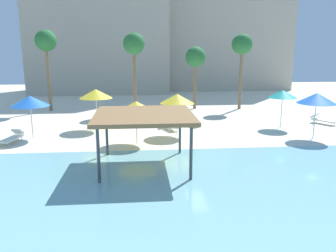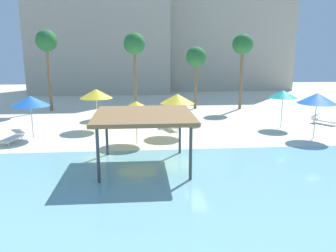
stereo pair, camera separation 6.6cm
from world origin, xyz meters
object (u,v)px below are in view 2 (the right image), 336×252
object	(u,v)px
lounge_chair_4	(189,121)
palm_tree_1	(47,43)
shade_pavilion	(144,117)
palm_tree_3	(196,58)
beach_umbrella_yellow_7	(96,94)
beach_umbrella_yellow_6	(136,107)
lounge_chair_5	(169,125)
palm_tree_2	(243,46)
beach_umbrella_yellow_2	(177,99)
lounge_chair_3	(13,137)
lounge_chair_0	(322,119)
beach_umbrella_teal_5	(283,94)
beach_umbrella_blue_3	(317,98)
palm_tree_0	(134,46)
beach_umbrella_blue_4	(30,101)

from	to	relation	value
lounge_chair_4	palm_tree_1	size ratio (longest dim) A/B	0.26
shade_pavilion	palm_tree_3	world-z (taller)	palm_tree_3
palm_tree_1	beach_umbrella_yellow_7	bearing A→B (deg)	-56.71
palm_tree_3	lounge_chair_4	bearing A→B (deg)	-102.86
beach_umbrella_yellow_6	lounge_chair_5	bearing A→B (deg)	57.42
palm_tree_1	palm_tree_2	bearing A→B (deg)	-1.69
beach_umbrella_yellow_2	lounge_chair_4	world-z (taller)	beach_umbrella_yellow_2
palm_tree_3	lounge_chair_3	bearing A→B (deg)	-139.78
palm_tree_2	palm_tree_3	distance (m)	4.41
lounge_chair_3	lounge_chair_0	bearing A→B (deg)	112.32
palm_tree_3	beach_umbrella_teal_5	bearing A→B (deg)	-59.95
beach_umbrella_blue_3	beach_umbrella_yellow_7	world-z (taller)	beach_umbrella_blue_3
palm_tree_0	palm_tree_3	distance (m)	5.94
beach_umbrella_teal_5	palm_tree_3	size ratio (longest dim) A/B	0.47
beach_umbrella_yellow_7	palm_tree_0	size ratio (longest dim) A/B	0.41
palm_tree_0	beach_umbrella_teal_5	bearing A→B (deg)	-34.48
beach_umbrella_yellow_2	beach_umbrella_yellow_7	distance (m)	5.94
lounge_chair_4	lounge_chair_5	xyz separation A→B (m)	(-1.60, -1.13, 0.00)
beach_umbrella_teal_5	palm_tree_3	bearing A→B (deg)	120.05
palm_tree_0	palm_tree_1	xyz separation A→B (m)	(-7.84, 1.23, 0.25)
beach_umbrella_yellow_6	beach_umbrella_yellow_7	bearing A→B (deg)	124.79
palm_tree_1	shade_pavilion	bearing A→B (deg)	-62.62
lounge_chair_3	palm_tree_2	world-z (taller)	palm_tree_2
lounge_chair_5	palm_tree_3	world-z (taller)	palm_tree_3
beach_umbrella_yellow_2	lounge_chair_5	size ratio (longest dim) A/B	1.38
lounge_chair_5	palm_tree_1	distance (m)	14.50
beach_umbrella_blue_4	beach_umbrella_teal_5	size ratio (longest dim) A/B	1.00
palm_tree_0	lounge_chair_0	bearing A→B (deg)	-23.85
beach_umbrella_yellow_7	palm_tree_3	size ratio (longest dim) A/B	0.49
beach_umbrella_blue_3	beach_umbrella_yellow_6	size ratio (longest dim) A/B	1.13
palm_tree_1	palm_tree_2	size ratio (longest dim) A/B	1.04
palm_tree_3	beach_umbrella_yellow_2	bearing A→B (deg)	-105.92
beach_umbrella_blue_4	beach_umbrella_yellow_7	size ratio (longest dim) A/B	0.96
beach_umbrella_blue_3	lounge_chair_4	size ratio (longest dim) A/B	1.53
beach_umbrella_yellow_2	lounge_chair_0	world-z (taller)	beach_umbrella_yellow_2
lounge_chair_0	lounge_chair_5	bearing A→B (deg)	-118.53
beach_umbrella_yellow_6	lounge_chair_4	xyz separation A→B (m)	(3.87, 4.68, -1.92)
palm_tree_2	palm_tree_3	xyz separation A→B (m)	(-4.24, 0.53, -1.09)
beach_umbrella_yellow_2	palm_tree_2	distance (m)	12.35
lounge_chair_0	beach_umbrella_teal_5	bearing A→B (deg)	-107.79
beach_umbrella_yellow_7	lounge_chair_0	distance (m)	17.17
lounge_chair_0	beach_umbrella_blue_3	bearing A→B (deg)	-67.13
lounge_chair_0	palm_tree_3	world-z (taller)	palm_tree_3
palm_tree_1	palm_tree_3	bearing A→B (deg)	0.00
lounge_chair_5	palm_tree_3	distance (m)	10.06
lounge_chair_3	palm_tree_2	size ratio (longest dim) A/B	0.28
beach_umbrella_blue_3	beach_umbrella_blue_4	size ratio (longest dim) A/B	1.07
lounge_chair_3	palm_tree_2	xyz separation A→B (m)	(17.36, 10.57, 5.53)
shade_pavilion	palm_tree_0	distance (m)	15.38
lounge_chair_4	lounge_chair_3	bearing A→B (deg)	-104.76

